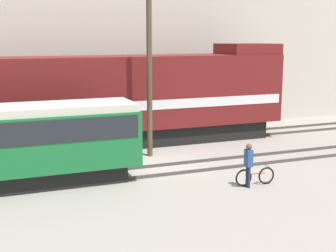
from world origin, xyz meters
TOP-DOWN VIEW (x-y plane):
  - ground_plane at (0.00, 0.00)m, footprint 120.00×120.00m
  - track_near at (0.00, -0.85)m, footprint 60.00×1.50m
  - track_far at (0.00, 4.65)m, footprint 60.00×1.51m
  - building_backdrop at (0.00, 11.37)m, footprint 45.22×6.00m
  - freight_locomotive at (-1.50, 4.65)m, footprint 20.58×3.04m
  - streetcar at (-6.14, -0.85)m, footprint 9.17×2.54m
  - bicycle at (2.49, -4.04)m, footprint 1.71×0.44m
  - person at (2.09, -4.16)m, footprint 0.24×0.37m
  - utility_pole_left at (0.14, 1.90)m, footprint 0.26×0.26m

SIDE VIEW (x-z plane):
  - ground_plane at x=0.00m, z-range 0.00..0.00m
  - track_near at x=0.00m, z-range 0.00..0.14m
  - track_far at x=0.00m, z-range 0.00..0.14m
  - bicycle at x=2.49m, z-range -0.03..0.74m
  - person at x=2.09m, z-range 0.20..1.95m
  - streetcar at x=-6.14m, z-range 0.23..3.44m
  - freight_locomotive at x=-1.50m, z-range -0.18..5.24m
  - utility_pole_left at x=0.14m, z-range 0.00..7.63m
  - building_backdrop at x=0.00m, z-range 0.00..12.46m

